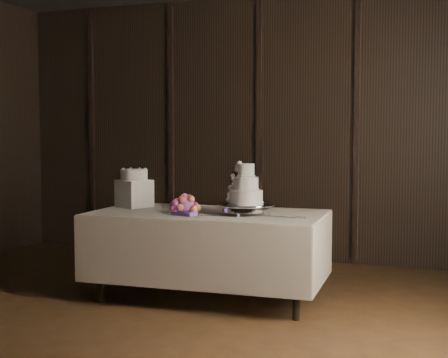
# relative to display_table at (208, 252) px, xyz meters

# --- Properties ---
(room) EXTENTS (6.08, 7.08, 3.08)m
(room) POSITION_rel_display_table_xyz_m (-0.11, -1.59, 1.08)
(room) COLOR black
(room) RESTS_ON ground
(display_table) EXTENTS (2.03, 1.12, 0.76)m
(display_table) POSITION_rel_display_table_xyz_m (0.00, 0.00, 0.00)
(display_table) COLOR beige
(display_table) RESTS_ON ground
(cake_stand) EXTENTS (0.53, 0.53, 0.09)m
(cake_stand) POSITION_rel_display_table_xyz_m (0.36, -0.03, 0.39)
(cake_stand) COLOR silver
(cake_stand) RESTS_ON display_table
(wedding_cake) EXTENTS (0.31, 0.28, 0.33)m
(wedding_cake) POSITION_rel_display_table_xyz_m (0.33, -0.04, 0.57)
(wedding_cake) COLOR white
(wedding_cake) RESTS_ON cake_stand
(bouquet) EXTENTS (0.39, 0.46, 0.20)m
(bouquet) POSITION_rel_display_table_xyz_m (-0.16, -0.14, 0.41)
(bouquet) COLOR #B34673
(bouquet) RESTS_ON display_table
(box_pedestal) EXTENTS (0.34, 0.34, 0.25)m
(box_pedestal) POSITION_rel_display_table_xyz_m (-0.77, 0.12, 0.47)
(box_pedestal) COLOR white
(box_pedestal) RESTS_ON display_table
(small_cake) EXTENTS (0.30, 0.30, 0.10)m
(small_cake) POSITION_rel_display_table_xyz_m (-0.77, 0.12, 0.64)
(small_cake) COLOR white
(small_cake) RESTS_ON box_pedestal
(cake_knife) EXTENTS (0.37, 0.08, 0.01)m
(cake_knife) POSITION_rel_display_table_xyz_m (0.67, -0.13, 0.35)
(cake_knife) COLOR silver
(cake_knife) RESTS_ON display_table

